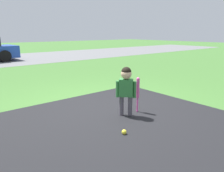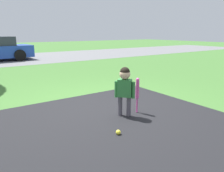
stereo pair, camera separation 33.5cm
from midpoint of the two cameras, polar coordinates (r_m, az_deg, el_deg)
ground_plane at (r=4.50m, az=-0.86°, el=-5.66°), size 60.00×60.00×0.00m
street_strip at (r=13.65m, az=-24.70°, el=6.37°), size 40.00×6.00×0.01m
child at (r=3.91m, az=5.80°, el=0.29°), size 0.27×0.29×0.91m
baseball_bat at (r=4.14m, az=8.96°, el=-1.14°), size 0.06×0.06×0.68m
sports_ball at (r=3.37m, az=4.57°, el=-12.01°), size 0.08×0.08×0.08m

